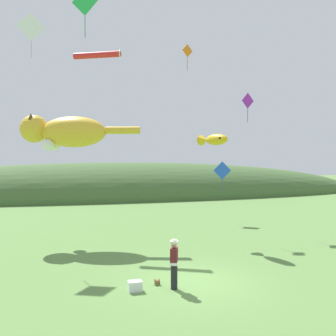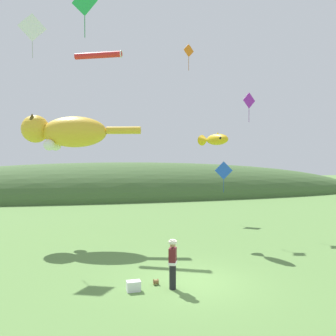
{
  "view_description": "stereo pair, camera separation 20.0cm",
  "coord_description": "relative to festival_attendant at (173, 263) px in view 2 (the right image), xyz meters",
  "views": [
    {
      "loc": [
        -4.18,
        -13.2,
        4.82
      ],
      "look_at": [
        0.0,
        4.0,
        4.14
      ],
      "focal_mm": 40.0,
      "sensor_mm": 36.0,
      "label": 1
    },
    {
      "loc": [
        -3.98,
        -13.25,
        4.82
      ],
      "look_at": [
        0.0,
        4.0,
        4.14
      ],
      "focal_mm": 40.0,
      "sensor_mm": 36.0,
      "label": 2
    }
  ],
  "objects": [
    {
      "name": "ground_plane",
      "position": [
        0.86,
        0.48,
        -0.95
      ],
      "size": [
        120.0,
        120.0,
        0.0
      ],
      "primitive_type": "plane",
      "color": "#5B8442"
    },
    {
      "name": "distant_hill_ridge",
      "position": [
        0.86,
        29.45,
        -0.95
      ],
      "size": [
        61.21,
        12.38,
        7.7
      ],
      "color": "#426033",
      "rests_on": "ground"
    },
    {
      "name": "festival_attendant",
      "position": [
        0.0,
        0.0,
        0.0
      ],
      "size": [
        0.4,
        0.49,
        1.77
      ],
      "color": "black",
      "rests_on": "ground"
    },
    {
      "name": "kite_spool",
      "position": [
        -0.5,
        0.56,
        -0.85
      ],
      "size": [
        0.17,
        0.22,
        0.22
      ],
      "color": "olive",
      "rests_on": "ground"
    },
    {
      "name": "picnic_cooler",
      "position": [
        -1.39,
        0.11,
        -0.77
      ],
      "size": [
        0.5,
        0.34,
        0.36
      ],
      "color": "white",
      "rests_on": "ground"
    },
    {
      "name": "kite_giant_cat",
      "position": [
        -3.96,
        9.13,
        5.09
      ],
      "size": [
        6.61,
        2.8,
        2.05
      ],
      "color": "gold"
    },
    {
      "name": "kite_fish_windsock",
      "position": [
        3.95,
        6.61,
        4.64
      ],
      "size": [
        1.27,
        2.36,
        0.7
      ],
      "color": "gold"
    },
    {
      "name": "kite_tube_streamer",
      "position": [
        -2.08,
        10.05,
        9.73
      ],
      "size": [
        2.83,
        1.6,
        0.44
      ],
      "color": "red"
    },
    {
      "name": "kite_diamond_violet",
      "position": [
        7.57,
        9.97,
        7.32
      ],
      "size": [
        1.0,
        0.34,
        1.95
      ],
      "color": "purple"
    },
    {
      "name": "kite_diamond_green",
      "position": [
        -2.95,
        3.65,
        10.26
      ],
      "size": [
        1.08,
        0.54,
        2.09
      ],
      "color": "green"
    },
    {
      "name": "kite_diamond_white",
      "position": [
        -5.71,
        9.15,
        10.79
      ],
      "size": [
        1.48,
        0.41,
        2.43
      ],
      "color": "white"
    },
    {
      "name": "kite_diamond_blue",
      "position": [
        6.65,
        12.05,
        2.66
      ],
      "size": [
        1.28,
        0.17,
        2.19
      ],
      "color": "blue"
    },
    {
      "name": "kite_diamond_orange",
      "position": [
        3.99,
        11.82,
        10.81
      ],
      "size": [
        0.83,
        0.35,
        1.79
      ],
      "color": "orange"
    }
  ]
}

